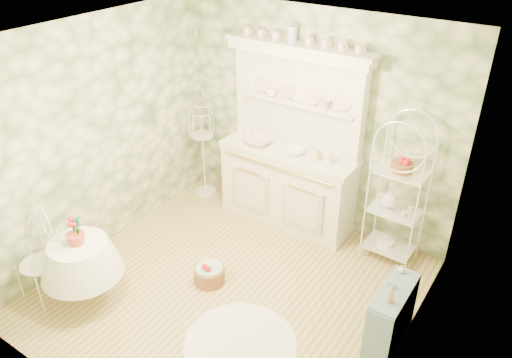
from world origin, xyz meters
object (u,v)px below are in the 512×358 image
Objects in this scene: side_shelf at (391,314)px; round_table at (83,270)px; bakers_rack at (399,188)px; floor_basket at (210,274)px; birdcage_stand at (203,151)px; cafe_chair at (39,262)px; kitchen_dresser at (289,140)px.

side_shelf is 0.99× the size of round_table.
bakers_rack is 6.17× the size of floor_basket.
side_shelf is (0.46, -1.21, -0.63)m from bakers_rack.
cafe_chair is at bearing -90.86° from birdcage_stand.
floor_basket is at bearing -131.98° from bakers_rack.
side_shelf is at bearing 9.48° from floor_basket.
kitchen_dresser is 7.49× the size of floor_basket.
side_shelf is at bearing 23.64° from round_table.
kitchen_dresser is 1.73× the size of birdcage_stand.
kitchen_dresser is 1.42m from bakers_rack.
kitchen_dresser reaches higher than birdcage_stand.
bakers_rack is at bearing 61.38° from cafe_chair.
floor_basket is at bearing 45.34° from round_table.
floor_basket is (-1.94, -0.32, -0.22)m from side_shelf.
side_shelf is 3.39m from birdcage_stand.
birdcage_stand reaches higher than cafe_chair.
kitchen_dresser is 3.12× the size of side_shelf.
round_table is at bearing -132.25° from bakers_rack.
side_shelf is 3.12m from round_table.
bakers_rack is at bearing 45.77° from round_table.
birdcage_stand is at bearing 97.82° from round_table.
side_shelf is at bearing 41.82° from cafe_chair.
birdcage_stand is at bearing 130.50° from floor_basket.
floor_basket is (0.91, 0.93, -0.27)m from round_table.
side_shelf is at bearing -33.06° from kitchen_dresser.
kitchen_dresser is 2.45× the size of cafe_chair.
bakers_rack is at bearing 46.04° from floor_basket.
bakers_rack is 1.44m from side_shelf.
bakers_rack is at bearing -0.46° from kitchen_dresser.
cafe_chair reaches higher than round_table.
cafe_chair is at bearing -116.50° from kitchen_dresser.
side_shelf is 1.98m from floor_basket.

